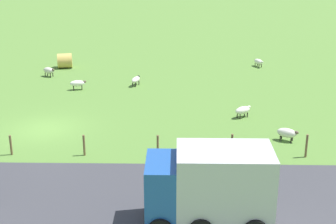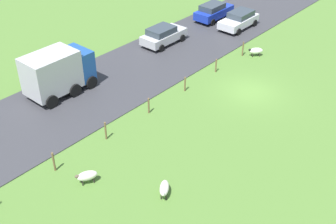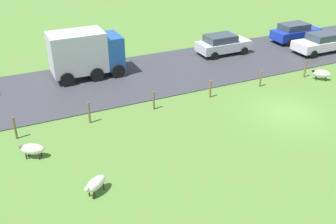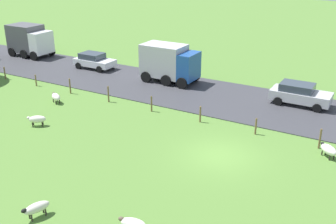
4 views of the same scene
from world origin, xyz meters
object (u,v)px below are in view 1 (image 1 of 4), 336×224
object	(u,v)px
sheep_0	(78,83)
sheep_4	(243,110)
hay_bale_0	(65,61)
sheep_5	(287,133)
truck_1	(210,185)
sheep_6	(259,62)
sheep_2	(49,71)
sheep_1	(136,80)

from	to	relation	value
sheep_0	sheep_4	size ratio (longest dim) A/B	1.05
sheep_4	hay_bale_0	xyz separation A→B (m)	(-12.56, -14.20, 0.14)
sheep_5	truck_1	size ratio (longest dim) A/B	0.26
truck_1	sheep_5	bearing A→B (deg)	150.88
sheep_5	sheep_6	world-z (taller)	sheep_5
sheep_5	truck_1	distance (m)	10.22
sheep_2	hay_bale_0	world-z (taller)	hay_bale_0
sheep_2	hay_bale_0	xyz separation A→B (m)	(-2.96, 0.70, 0.12)
hay_bale_0	truck_1	bearing A→B (deg)	24.12
sheep_1	hay_bale_0	distance (m)	8.69
sheep_4	hay_bale_0	bearing A→B (deg)	-131.49
sheep_0	sheep_6	size ratio (longest dim) A/B	0.98
sheep_5	sheep_2	bearing A→B (deg)	-128.43
sheep_0	truck_1	xyz separation A→B (m)	(18.58, 8.88, 1.30)
sheep_2	truck_1	distance (m)	25.35
sheep_6	sheep_1	bearing A→B (deg)	-59.60
sheep_4	sheep_6	size ratio (longest dim) A/B	0.93
sheep_0	sheep_5	size ratio (longest dim) A/B	1.01
sheep_4	truck_1	size ratio (longest dim) A/B	0.25
sheep_0	sheep_5	world-z (taller)	sheep_5
sheep_6	truck_1	distance (m)	26.64
hay_bale_0	sheep_1	bearing A→B (deg)	50.91
sheep_2	sheep_6	xyz separation A→B (m)	(-3.64, 17.94, -0.06)
hay_bale_0	sheep_6	bearing A→B (deg)	92.26
sheep_0	sheep_2	bearing A→B (deg)	-139.88
sheep_2	truck_1	size ratio (longest dim) A/B	0.24
sheep_5	sheep_6	distance (m)	17.11
sheep_2	sheep_6	bearing A→B (deg)	101.47
sheep_4	hay_bale_0	distance (m)	18.95
sheep_4	truck_1	xyz separation A→B (m)	(12.70, -2.89, 1.31)
sheep_1	sheep_5	bearing A→B (deg)	41.01
sheep_1	hay_bale_0	size ratio (longest dim) A/B	1.03
sheep_5	hay_bale_0	distance (m)	23.08
sheep_4	truck_1	bearing A→B (deg)	-12.84
sheep_0	truck_1	distance (m)	20.64
sheep_0	hay_bale_0	distance (m)	7.10
hay_bale_0	truck_1	size ratio (longest dim) A/B	0.26
sheep_1	sheep_2	world-z (taller)	sheep_2
hay_bale_0	truck_1	distance (m)	27.69
sheep_2	sheep_4	size ratio (longest dim) A/B	0.99
sheep_2	sheep_5	distance (m)	21.62
sheep_4	sheep_6	xyz separation A→B (m)	(-13.24, 3.04, -0.03)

